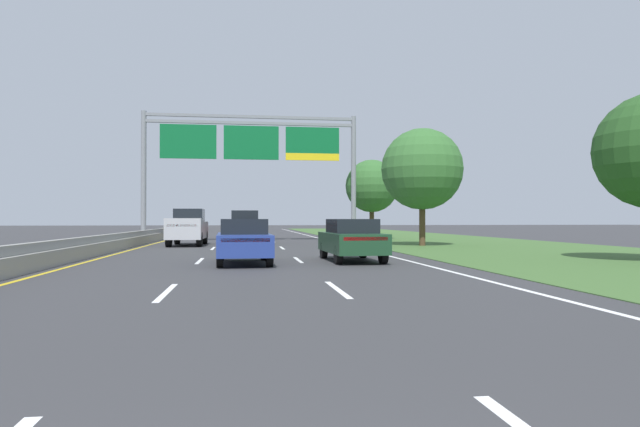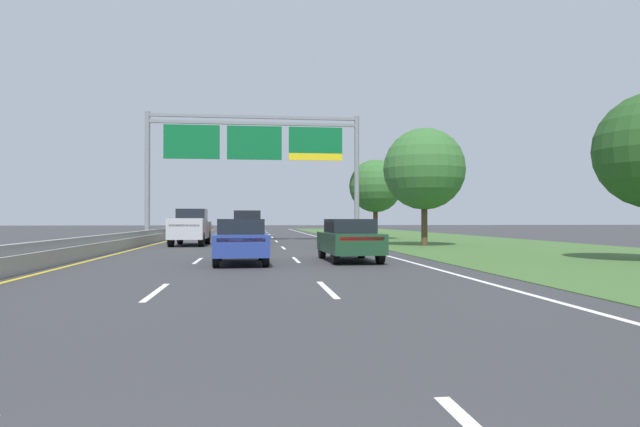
{
  "view_description": "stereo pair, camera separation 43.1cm",
  "coord_description": "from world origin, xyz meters",
  "px_view_note": "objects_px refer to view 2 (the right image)",
  "views": [
    {
      "loc": [
        -0.21,
        -1.63,
        1.56
      ],
      "look_at": [
        3.34,
        24.15,
        1.83
      ],
      "focal_mm": 31.06,
      "sensor_mm": 36.0,
      "label": 1
    },
    {
      "loc": [
        0.21,
        -1.68,
        1.56
      ],
      "look_at": [
        3.34,
        24.15,
        1.83
      ],
      "focal_mm": 31.06,
      "sensor_mm": 36.0,
      "label": 2
    }
  ],
  "objects_px": {
    "car_red_centre_lane_sedan": "(251,228)",
    "car_blue_centre_lane_sedan": "(241,240)",
    "car_black_centre_lane_suv": "(248,226)",
    "overhead_sign_gantry": "(254,150)",
    "roadside_tree_mid": "(424,169)",
    "car_darkgreen_right_lane_sedan": "(349,239)",
    "roadside_tree_far": "(375,186)",
    "pickup_truck_silver": "(190,227)"
  },
  "relations": [
    {
      "from": "car_darkgreen_right_lane_sedan",
      "to": "roadside_tree_mid",
      "type": "height_order",
      "value": "roadside_tree_mid"
    },
    {
      "from": "car_blue_centre_lane_sedan",
      "to": "roadside_tree_far",
      "type": "xyz_separation_m",
      "value": [
        9.88,
        22.45,
        3.33
      ]
    },
    {
      "from": "pickup_truck_silver",
      "to": "car_blue_centre_lane_sedan",
      "type": "relative_size",
      "value": 1.22
    },
    {
      "from": "car_black_centre_lane_suv",
      "to": "pickup_truck_silver",
      "type": "bearing_deg",
      "value": 120.88
    },
    {
      "from": "car_darkgreen_right_lane_sedan",
      "to": "car_black_centre_lane_suv",
      "type": "bearing_deg",
      "value": 12.57
    },
    {
      "from": "pickup_truck_silver",
      "to": "car_red_centre_lane_sedan",
      "type": "relative_size",
      "value": 1.23
    },
    {
      "from": "car_red_centre_lane_sedan",
      "to": "car_blue_centre_lane_sedan",
      "type": "height_order",
      "value": "same"
    },
    {
      "from": "car_black_centre_lane_suv",
      "to": "car_blue_centre_lane_sedan",
      "type": "xyz_separation_m",
      "value": [
        -0.1,
        -16.24,
        -0.28
      ]
    },
    {
      "from": "car_red_centre_lane_sedan",
      "to": "pickup_truck_silver",
      "type": "bearing_deg",
      "value": 165.82
    },
    {
      "from": "car_black_centre_lane_suv",
      "to": "roadside_tree_mid",
      "type": "bearing_deg",
      "value": -112.94
    },
    {
      "from": "car_black_centre_lane_suv",
      "to": "car_blue_centre_lane_sedan",
      "type": "bearing_deg",
      "value": -179.21
    },
    {
      "from": "overhead_sign_gantry",
      "to": "car_blue_centre_lane_sedan",
      "type": "distance_m",
      "value": 20.34
    },
    {
      "from": "car_black_centre_lane_suv",
      "to": "car_red_centre_lane_sedan",
      "type": "bearing_deg",
      "value": 0.3
    },
    {
      "from": "car_darkgreen_right_lane_sedan",
      "to": "car_blue_centre_lane_sedan",
      "type": "xyz_separation_m",
      "value": [
        -4.0,
        -0.69,
        0.0
      ]
    },
    {
      "from": "overhead_sign_gantry",
      "to": "car_darkgreen_right_lane_sedan",
      "type": "relative_size",
      "value": 3.39
    },
    {
      "from": "overhead_sign_gantry",
      "to": "car_red_centre_lane_sedan",
      "type": "bearing_deg",
      "value": 91.56
    },
    {
      "from": "car_darkgreen_right_lane_sedan",
      "to": "roadside_tree_mid",
      "type": "bearing_deg",
      "value": -31.72
    },
    {
      "from": "car_red_centre_lane_sedan",
      "to": "roadside_tree_far",
      "type": "height_order",
      "value": "roadside_tree_far"
    },
    {
      "from": "car_blue_centre_lane_sedan",
      "to": "car_black_centre_lane_suv",
      "type": "bearing_deg",
      "value": -2.02
    },
    {
      "from": "overhead_sign_gantry",
      "to": "car_red_centre_lane_sedan",
      "type": "distance_m",
      "value": 10.59
    },
    {
      "from": "overhead_sign_gantry",
      "to": "car_darkgreen_right_lane_sedan",
      "type": "distance_m",
      "value": 19.98
    },
    {
      "from": "pickup_truck_silver",
      "to": "car_darkgreen_right_lane_sedan",
      "type": "height_order",
      "value": "pickup_truck_silver"
    },
    {
      "from": "car_black_centre_lane_suv",
      "to": "roadside_tree_far",
      "type": "xyz_separation_m",
      "value": [
        9.78,
        6.2,
        3.05
      ]
    },
    {
      "from": "car_blue_centre_lane_sedan",
      "to": "pickup_truck_silver",
      "type": "bearing_deg",
      "value": 11.41
    },
    {
      "from": "pickup_truck_silver",
      "to": "roadside_tree_far",
      "type": "bearing_deg",
      "value": -57.56
    },
    {
      "from": "car_darkgreen_right_lane_sedan",
      "to": "car_blue_centre_lane_sedan",
      "type": "relative_size",
      "value": 1.0
    },
    {
      "from": "overhead_sign_gantry",
      "to": "roadside_tree_mid",
      "type": "bearing_deg",
      "value": -38.67
    },
    {
      "from": "car_red_centre_lane_sedan",
      "to": "car_blue_centre_lane_sedan",
      "type": "distance_m",
      "value": 28.5
    },
    {
      "from": "car_black_centre_lane_suv",
      "to": "overhead_sign_gantry",
      "type": "bearing_deg",
      "value": -6.19
    },
    {
      "from": "overhead_sign_gantry",
      "to": "car_blue_centre_lane_sedan",
      "type": "height_order",
      "value": "overhead_sign_gantry"
    },
    {
      "from": "car_red_centre_lane_sedan",
      "to": "car_darkgreen_right_lane_sedan",
      "type": "bearing_deg",
      "value": -172.33
    },
    {
      "from": "car_black_centre_lane_suv",
      "to": "roadside_tree_mid",
      "type": "relative_size",
      "value": 0.69
    },
    {
      "from": "car_darkgreen_right_lane_sedan",
      "to": "roadside_tree_far",
      "type": "distance_m",
      "value": 22.78
    },
    {
      "from": "car_red_centre_lane_sedan",
      "to": "roadside_tree_mid",
      "type": "bearing_deg",
      "value": -149.02
    },
    {
      "from": "overhead_sign_gantry",
      "to": "car_black_centre_lane_suv",
      "type": "height_order",
      "value": "overhead_sign_gantry"
    },
    {
      "from": "car_red_centre_lane_sedan",
      "to": "roadside_tree_mid",
      "type": "relative_size",
      "value": 0.64
    },
    {
      "from": "car_black_centre_lane_suv",
      "to": "car_red_centre_lane_sedan",
      "type": "relative_size",
      "value": 1.08
    },
    {
      "from": "car_black_centre_lane_suv",
      "to": "roadside_tree_far",
      "type": "relative_size",
      "value": 0.76
    },
    {
      "from": "car_red_centre_lane_sedan",
      "to": "car_darkgreen_right_lane_sedan",
      "type": "relative_size",
      "value": 0.99
    },
    {
      "from": "overhead_sign_gantry",
      "to": "car_black_centre_lane_suv",
      "type": "xyz_separation_m",
      "value": [
        -0.42,
        -3.29,
        -5.37
      ]
    },
    {
      "from": "pickup_truck_silver",
      "to": "overhead_sign_gantry",
      "type": "bearing_deg",
      "value": -35.48
    },
    {
      "from": "overhead_sign_gantry",
      "to": "roadside_tree_far",
      "type": "height_order",
      "value": "overhead_sign_gantry"
    }
  ]
}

